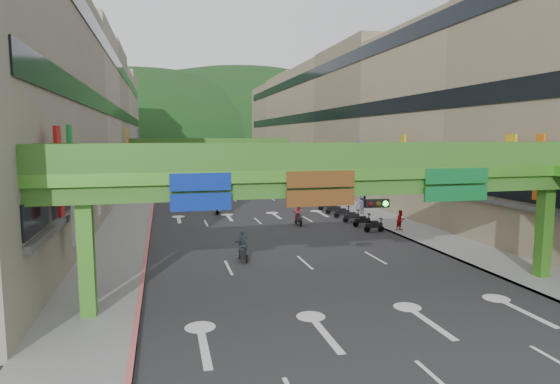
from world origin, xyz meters
name	(u,v)px	position (x,y,z in m)	size (l,w,h in m)	color
ground	(408,355)	(0.00, 0.00, 0.00)	(320.00, 320.00, 0.00)	black
road_slab	(223,191)	(0.00, 50.00, 0.01)	(18.00, 140.00, 0.02)	#28282B
sidewalk_left	(140,192)	(-11.00, 50.00, 0.07)	(4.00, 140.00, 0.15)	gray
sidewalk_right	(300,188)	(11.00, 50.00, 0.07)	(4.00, 140.00, 0.15)	gray
curb_left	(155,192)	(-9.10, 50.00, 0.09)	(0.20, 140.00, 0.18)	#CC5959
curb_right	(288,188)	(9.10, 50.00, 0.09)	(0.20, 140.00, 0.18)	gray
building_row_left	(71,120)	(-18.93, 50.00, 9.46)	(12.80, 95.00, 19.00)	#9E937F
building_row_right	(353,122)	(18.93, 50.00, 9.46)	(12.80, 95.00, 19.00)	gray
overpass_near	(369,186)	(0.93, 5.38, 5.21)	(28.00, 12.27, 7.10)	#4C9E2D
overpass_far	(212,148)	(0.00, 65.00, 5.40)	(28.00, 2.20, 7.10)	#4C9E2D
hill_left	(143,157)	(-15.00, 160.00, 0.00)	(168.00, 140.00, 112.00)	#1C4419
hill_right	(244,154)	(25.00, 180.00, 0.00)	(208.00, 176.00, 128.00)	#1C4419
bunting_string	(249,152)	(0.00, 30.00, 5.96)	(26.00, 0.36, 0.47)	black
scooter_rider_near	(243,247)	(-3.44, 13.29, 0.84)	(0.70, 1.58, 1.85)	black
scooter_rider_mid	(298,214)	(2.92, 23.34, 0.99)	(0.83, 1.60, 1.93)	black
scooter_rider_left	(218,203)	(-2.99, 30.58, 1.11)	(1.14, 1.58, 2.18)	gray
scooter_rider_far	(177,188)	(-6.41, 44.35, 1.14)	(0.97, 1.60, 2.22)	maroon
parked_scooter_row	(347,214)	(7.80, 24.65, 0.52)	(1.60, 11.59, 1.08)	black
car_silver	(214,190)	(-1.96, 43.82, 0.77)	(1.63, 4.68, 1.54)	#B1B1B9
car_yellow	(242,190)	(1.51, 43.89, 0.68)	(1.60, 3.97, 1.35)	gold
pedestrian_red	(401,222)	(9.80, 18.67, 0.79)	(0.76, 0.59, 1.57)	#A00E0E
pedestrian_dark	(347,194)	(12.20, 35.36, 0.91)	(1.06, 0.44, 1.81)	black
pedestrian_blue	(362,206)	(10.06, 26.46, 0.89)	(0.83, 0.54, 1.79)	#313350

